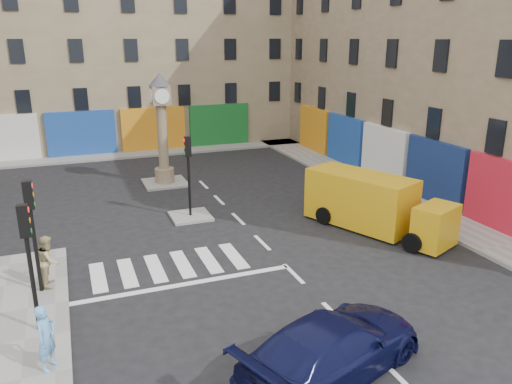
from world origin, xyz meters
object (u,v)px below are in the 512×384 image
pedestrian_tan (48,261)px  traffic_light_island (188,163)px  traffic_light_left_near (28,248)px  pedestrian_blue (46,338)px  clock_pillar (162,122)px  navy_sedan (333,347)px  yellow_van (373,204)px  traffic_light_left_far (32,219)px

pedestrian_tan → traffic_light_island: bearing=-43.5°
traffic_light_left_near → pedestrian_tan: (0.30, 2.74, -1.61)m
pedestrian_blue → traffic_light_left_near: bearing=39.5°
clock_pillar → navy_sedan: size_ratio=1.13×
yellow_van → clock_pillar: bearing=101.3°
navy_sedan → traffic_light_left_far: bearing=23.4°
traffic_light_left_near → navy_sedan: traffic_light_left_near is taller
clock_pillar → traffic_light_left_far: bearing=-118.9°
traffic_light_island → traffic_light_left_far: bearing=-139.4°
clock_pillar → pedestrian_blue: 17.06m
clock_pillar → navy_sedan: bearing=-88.4°
navy_sedan → pedestrian_blue: 7.02m
pedestrian_blue → pedestrian_tan: bearing=30.9°
clock_pillar → pedestrian_tan: 12.83m
traffic_light_left_near → pedestrian_tan: traffic_light_left_near is taller
clock_pillar → traffic_light_island: bearing=-90.0°
pedestrian_blue → traffic_light_island: bearing=-0.7°
traffic_light_left_near → navy_sedan: bearing=-33.7°
traffic_light_left_near → navy_sedan: (6.83, -4.55, -1.84)m
traffic_light_left_near → yellow_van: size_ratio=0.55×
navy_sedan → pedestrian_blue: pedestrian_blue is taller
traffic_light_island → yellow_van: (7.02, -4.30, -1.42)m
traffic_light_left_far → traffic_light_island: traffic_light_left_far is taller
yellow_van → pedestrian_blue: yellow_van is taller
traffic_light_left_near → traffic_light_left_far: (0.00, 2.40, 0.00)m
traffic_light_left_far → clock_pillar: clock_pillar is taller
navy_sedan → pedestrian_blue: (-6.53, 2.58, 0.22)m
clock_pillar → navy_sedan: (0.53, -18.35, -2.76)m
traffic_light_island → clock_pillar: clock_pillar is taller
traffic_light_left_far → yellow_van: (13.32, 1.10, -1.45)m
yellow_van → traffic_light_island: bearing=125.6°
navy_sedan → clock_pillar: bearing=-19.4°
yellow_van → traffic_light_left_near: bearing=171.8°
traffic_light_left_far → clock_pillar: 13.05m
navy_sedan → yellow_van: yellow_van is taller
yellow_van → pedestrian_blue: size_ratio=3.93×
traffic_light_left_far → pedestrian_blue: size_ratio=2.16×
traffic_light_left_near → traffic_light_left_far: 2.40m
yellow_van → pedestrian_blue: bearing=179.9°
traffic_light_island → clock_pillar: size_ratio=0.61×
traffic_light_left_far → yellow_van: size_ratio=0.55×
traffic_light_left_near → traffic_light_island: (6.30, 7.80, -0.03)m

